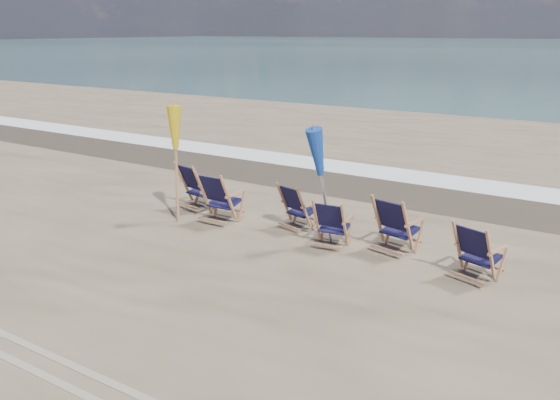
% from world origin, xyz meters
% --- Properties ---
extents(surf_foam, '(200.00, 1.40, 0.01)m').
position_xyz_m(surf_foam, '(0.00, 8.30, 0.00)').
color(surf_foam, silver).
rests_on(surf_foam, ground).
extents(wet_sand_strip, '(200.00, 2.60, 0.00)m').
position_xyz_m(wet_sand_strip, '(0.00, 6.80, 0.00)').
color(wet_sand_strip, '#42362A').
rests_on(wet_sand_strip, ground).
extents(tire_tracks, '(80.00, 1.30, 0.01)m').
position_xyz_m(tire_tracks, '(0.00, -2.80, 0.01)').
color(tire_tracks, gray).
rests_on(tire_tracks, ground).
extents(beach_chair_0, '(0.82, 0.89, 1.08)m').
position_xyz_m(beach_chair_0, '(-2.46, 3.02, 0.54)').
color(beach_chair_0, black).
rests_on(beach_chair_0, ground).
extents(beach_chair_1, '(0.72, 0.81, 1.12)m').
position_xyz_m(beach_chair_1, '(-1.43, 2.60, 0.56)').
color(beach_chair_1, black).
rests_on(beach_chair_1, ground).
extents(beach_chair_2, '(0.77, 0.83, 0.96)m').
position_xyz_m(beach_chair_2, '(0.02, 3.04, 0.48)').
color(beach_chair_2, black).
rests_on(beach_chair_2, ground).
extents(beach_chair_3, '(0.67, 0.74, 0.94)m').
position_xyz_m(beach_chair_3, '(1.06, 2.64, 0.47)').
color(beach_chair_3, black).
rests_on(beach_chair_3, ground).
extents(beach_chair_4, '(0.84, 0.91, 1.08)m').
position_xyz_m(beach_chair_4, '(2.12, 2.89, 0.54)').
color(beach_chair_4, black).
rests_on(beach_chair_4, ground).
extents(beach_chair_5, '(0.83, 0.88, 1.00)m').
position_xyz_m(beach_chair_5, '(3.55, 2.46, 0.50)').
color(beach_chair_5, black).
rests_on(beach_chair_5, ground).
extents(umbrella_yellow, '(0.30, 0.30, 2.34)m').
position_xyz_m(umbrella_yellow, '(-2.53, 2.35, 1.81)').
color(umbrella_yellow, '#A9714B').
rests_on(umbrella_yellow, ground).
extents(umbrella_blue, '(0.30, 0.30, 2.21)m').
position_xyz_m(umbrella_blue, '(0.61, 2.70, 1.69)').
color(umbrella_blue, '#A5A5AD').
rests_on(umbrella_blue, ground).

